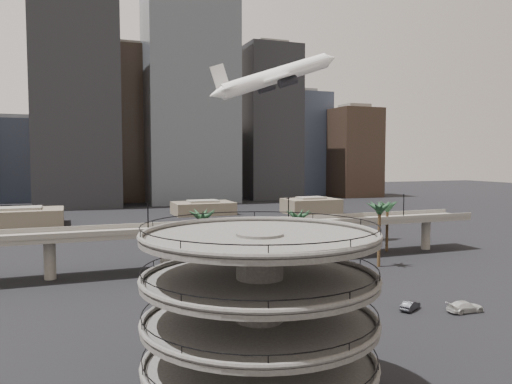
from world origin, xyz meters
name	(u,v)px	position (x,y,z in m)	size (l,w,h in m)	color
ground	(355,366)	(0.00, 0.00, 0.00)	(700.00, 700.00, 0.00)	black
parking_ramp	(260,301)	(-13.00, -4.00, 9.84)	(22.20, 22.20, 17.35)	#464442
overpass	(217,232)	(0.00, 55.00, 7.34)	(130.00, 9.30, 14.70)	slate
palm_trees	(323,213)	(21.48, 47.47, 11.30)	(54.40, 18.40, 14.00)	#4D3821
low_buildings	(170,211)	(6.89, 142.30, 2.86)	(135.00, 27.50, 6.80)	brown
skyline	(157,125)	(15.11, 217.09, 40.06)	(269.00, 86.00, 109.71)	gray
airborne_jet	(275,77)	(20.79, 72.04, 43.78)	(37.26, 33.34, 15.71)	white
car_a	(228,321)	(-9.32, 17.52, 0.76)	(1.80, 4.47, 1.52)	red
car_b	(410,305)	(18.86, 14.72, 0.73)	(1.54, 4.42, 1.46)	black
car_c	(465,307)	(25.91, 10.92, 0.83)	(2.33, 5.72, 1.66)	#B9B9B5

